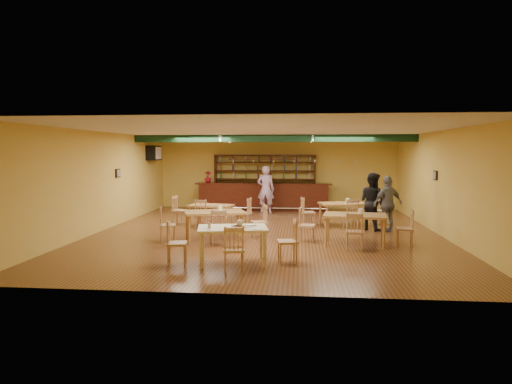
# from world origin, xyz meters

# --- Properties ---
(floor) EXTENTS (12.00, 12.00, 0.00)m
(floor) POSITION_xyz_m (0.00, 0.00, 0.00)
(floor) COLOR #502D17
(floor) RESTS_ON ground
(ceiling_beam) EXTENTS (10.00, 0.30, 0.25)m
(ceiling_beam) POSITION_xyz_m (0.00, 2.80, 2.87)
(ceiling_beam) COLOR black
(ceiling_beam) RESTS_ON ceiling
(track_rail_left) EXTENTS (0.05, 2.50, 0.05)m
(track_rail_left) POSITION_xyz_m (-1.80, 3.40, 2.94)
(track_rail_left) COLOR white
(track_rail_left) RESTS_ON ceiling
(track_rail_right) EXTENTS (0.05, 2.50, 0.05)m
(track_rail_right) POSITION_xyz_m (1.40, 3.40, 2.94)
(track_rail_right) COLOR white
(track_rail_right) RESTS_ON ceiling
(ac_unit) EXTENTS (0.34, 0.70, 0.48)m
(ac_unit) POSITION_xyz_m (-4.80, 4.20, 2.35)
(ac_unit) COLOR white
(ac_unit) RESTS_ON wall_left
(picture_left) EXTENTS (0.04, 0.34, 0.28)m
(picture_left) POSITION_xyz_m (-4.97, 1.00, 1.70)
(picture_left) COLOR black
(picture_left) RESTS_ON wall_left
(picture_right) EXTENTS (0.04, 0.34, 0.28)m
(picture_right) POSITION_xyz_m (4.97, 0.50, 1.70)
(picture_right) COLOR black
(picture_right) RESTS_ON wall_right
(bar_counter) EXTENTS (5.53, 0.85, 1.13)m
(bar_counter) POSITION_xyz_m (-0.51, 5.15, 0.56)
(bar_counter) COLOR black
(bar_counter) RESTS_ON ground
(back_bar_hutch) EXTENTS (4.28, 0.40, 2.28)m
(back_bar_hutch) POSITION_xyz_m (-0.51, 5.78, 1.14)
(back_bar_hutch) COLOR black
(back_bar_hutch) RESTS_ON ground
(poinsettia) EXTENTS (0.34, 0.34, 0.47)m
(poinsettia) POSITION_xyz_m (-2.82, 5.15, 1.37)
(poinsettia) COLOR maroon
(poinsettia) RESTS_ON bar_counter
(dining_table_a) EXTENTS (1.50, 1.07, 0.68)m
(dining_table_a) POSITION_xyz_m (-1.89, 1.03, 0.34)
(dining_table_a) COLOR #A4733A
(dining_table_a) RESTS_ON ground
(dining_table_b) EXTENTS (1.65, 1.22, 0.74)m
(dining_table_b) POSITION_xyz_m (2.39, 1.50, 0.37)
(dining_table_b) COLOR #A4733A
(dining_table_b) RESTS_ON ground
(dining_table_c) EXTENTS (1.81, 1.40, 0.79)m
(dining_table_c) POSITION_xyz_m (-1.31, -1.39, 0.40)
(dining_table_c) COLOR #A4733A
(dining_table_c) RESTS_ON ground
(dining_table_d) EXTENTS (1.68, 1.13, 0.79)m
(dining_table_d) POSITION_xyz_m (2.40, -1.60, 0.39)
(dining_table_d) COLOR #A4733A
(dining_table_d) RESTS_ON ground
(near_table) EXTENTS (1.61, 1.19, 0.79)m
(near_table) POSITION_xyz_m (-0.44, -3.90, 0.39)
(near_table) COLOR tan
(near_table) RESTS_ON ground
(pizza_tray) EXTENTS (0.47, 0.47, 0.01)m
(pizza_tray) POSITION_xyz_m (-0.34, -3.90, 0.79)
(pizza_tray) COLOR silver
(pizza_tray) RESTS_ON near_table
(parmesan_shaker) EXTENTS (0.09, 0.09, 0.11)m
(parmesan_shaker) POSITION_xyz_m (-0.91, -4.05, 0.84)
(parmesan_shaker) COLOR #EAE5C6
(parmesan_shaker) RESTS_ON near_table
(napkin_stack) EXTENTS (0.25, 0.24, 0.03)m
(napkin_stack) POSITION_xyz_m (-0.07, -3.69, 0.80)
(napkin_stack) COLOR white
(napkin_stack) RESTS_ON near_table
(pizza_server) EXTENTS (0.33, 0.20, 0.00)m
(pizza_server) POSITION_xyz_m (-0.18, -3.84, 0.80)
(pizza_server) COLOR silver
(pizza_server) RESTS_ON pizza_tray
(side_plate) EXTENTS (0.26, 0.26, 0.01)m
(side_plate) POSITION_xyz_m (0.14, -4.11, 0.79)
(side_plate) COLOR white
(side_plate) RESTS_ON near_table
(patron_bar) EXTENTS (0.72, 0.52, 1.86)m
(patron_bar) POSITION_xyz_m (-0.36, 4.33, 0.93)
(patron_bar) COLOR #9A4FAB
(patron_bar) RESTS_ON ground
(patron_right_a) EXTENTS (1.07, 1.08, 1.77)m
(patron_right_a) POSITION_xyz_m (3.19, 0.70, 0.88)
(patron_right_a) COLOR black
(patron_right_a) RESTS_ON ground
(patron_right_b) EXTENTS (1.07, 0.80, 1.68)m
(patron_right_b) POSITION_xyz_m (3.60, 0.40, 0.84)
(patron_right_b) COLOR gray
(patron_right_b) RESTS_ON ground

